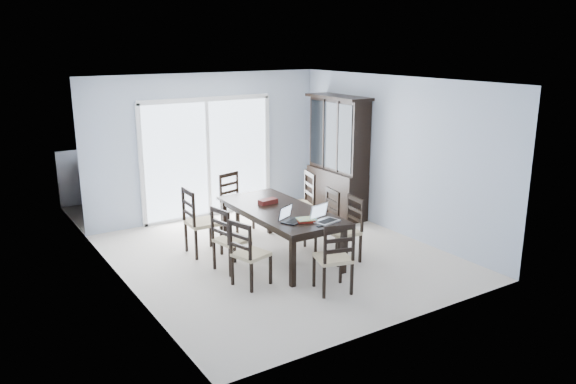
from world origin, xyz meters
The scene contains 24 objects.
floor centered at (0.00, 0.00, 0.00)m, with size 5.00×5.00×0.00m, color silver.
ceiling centered at (0.00, 0.00, 2.60)m, with size 5.00×5.00×0.00m, color white.
back_wall centered at (0.00, 2.50, 1.30)m, with size 4.50×0.02×2.60m, color #ABB8CD.
wall_left centered at (-2.25, 0.00, 1.30)m, with size 0.02×5.00×2.60m, color #ABB8CD.
wall_right centered at (2.25, 0.00, 1.30)m, with size 0.02×5.00×2.60m, color #ABB8CD.
balcony centered at (0.00, 3.50, -0.05)m, with size 4.50×2.00×0.10m, color gray.
railing centered at (0.00, 4.50, 0.55)m, with size 4.50×0.06×1.10m, color #99999E.
dining_table centered at (0.00, 0.00, 0.67)m, with size 1.00×2.20×0.75m.
china_hutch centered at (2.02, 1.25, 1.07)m, with size 0.50×1.38×2.20m.
sliding_door centered at (0.00, 2.48, 1.09)m, with size 2.52×0.05×2.18m.
chair_left_near centered at (-0.93, -0.68, 0.56)m, with size 0.50×0.49×1.05m.
chair_left_mid centered at (-0.91, -0.08, 0.57)m, with size 0.49×0.48×1.08m.
chair_left_far centered at (-1.00, 0.75, 0.63)m, with size 0.47×0.46×1.19m.
chair_right_near centered at (0.79, -0.64, 0.58)m, with size 0.47×0.46×1.10m.
chair_right_mid centered at (0.79, -0.08, 0.57)m, with size 0.47×0.46×1.08m.
chair_right_far centered at (0.89, 0.71, 0.64)m, with size 0.56×0.55×1.21m.
chair_end_near centered at (-0.08, -1.47, 0.58)m, with size 0.51×0.52×1.10m.
chair_end_far centered at (0.04, 1.56, 0.59)m, with size 0.52×0.52×1.11m.
laptop_dark centered at (-0.17, -0.63, 0.80)m, with size 0.37×0.33×0.21m.
laptop_silver centered at (0.21, -0.88, 0.81)m, with size 0.38×0.31×0.23m.
book_stack centered at (-0.02, -0.71, 0.77)m, with size 0.31×0.26×0.04m.
cell_phone centered at (0.03, -0.99, 0.76)m, with size 0.10×0.05×0.01m, color black.
game_box centered at (-0.01, 0.32, 0.79)m, with size 0.28×0.14×0.07m, color #440D10.
hot_tub centered at (-0.89, 3.49, 0.48)m, with size 1.85×1.66×0.95m.
Camera 1 is at (-4.14, -6.72, 3.13)m, focal length 35.00 mm.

